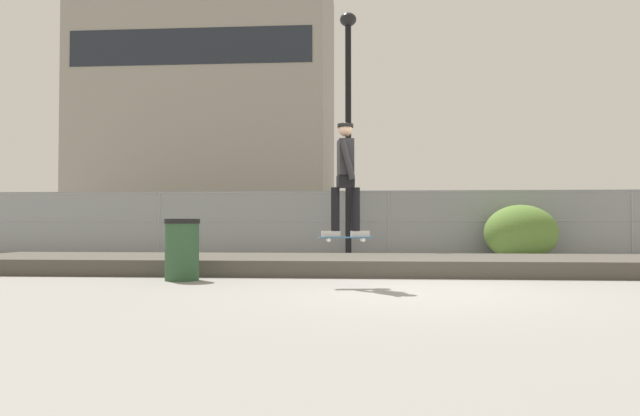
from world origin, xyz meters
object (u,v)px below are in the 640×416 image
object	(u,v)px
street_lamp	(348,105)
trash_bin	(182,249)
skater	(345,172)
skateboard	(346,238)
shrub_left	(521,233)
parked_car_mid	(422,227)
parked_car_near	(259,227)

from	to	relation	value
street_lamp	trash_bin	world-z (taller)	street_lamp
skater	street_lamp	distance (m)	7.15
street_lamp	skateboard	bearing A→B (deg)	-88.90
skater	trash_bin	bearing A→B (deg)	163.36
street_lamp	shrub_left	bearing A→B (deg)	-1.92
skater	trash_bin	world-z (taller)	skater
parked_car_mid	skateboard	bearing A→B (deg)	-101.74
parked_car_near	skater	bearing A→B (deg)	-73.18
skater	trash_bin	xyz separation A→B (m)	(-2.76, 0.82, -1.21)
skateboard	parked_car_near	world-z (taller)	parked_car_near
skater	parked_car_mid	xyz separation A→B (m)	(2.14, 10.28, -0.89)
shrub_left	trash_bin	world-z (taller)	shrub_left
shrub_left	skateboard	bearing A→B (deg)	-123.03
street_lamp	shrub_left	distance (m)	5.57
skater	shrub_left	xyz separation A→B (m)	(4.29, 6.59, -1.01)
skater	parked_car_mid	size ratio (longest dim) A/B	0.38
skateboard	trash_bin	distance (m)	2.89
parked_car_mid	trash_bin	xyz separation A→B (m)	(-4.90, -9.45, -0.32)
street_lamp	parked_car_near	size ratio (longest dim) A/B	1.48
parked_car_mid	trash_bin	bearing A→B (deg)	-117.38
parked_car_near	trash_bin	size ratio (longest dim) A/B	4.30
parked_car_near	parked_car_mid	world-z (taller)	same
skateboard	shrub_left	size ratio (longest dim) A/B	0.44
trash_bin	skateboard	bearing A→B (deg)	-16.64
skater	street_lamp	xyz separation A→B (m)	(-0.13, 6.74, 2.38)
street_lamp	parked_car_near	world-z (taller)	street_lamp
skater	street_lamp	bearing A→B (deg)	91.10
parked_car_near	trash_bin	bearing A→B (deg)	-87.60
street_lamp	shrub_left	world-z (taller)	street_lamp
skateboard	parked_car_near	bearing A→B (deg)	106.82
skater	parked_car_near	world-z (taller)	skater
skateboard	parked_car_mid	distance (m)	10.50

